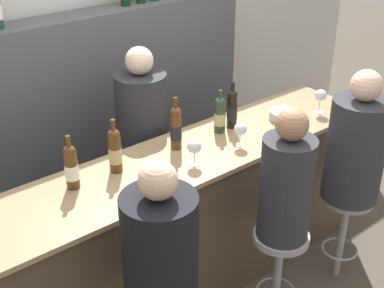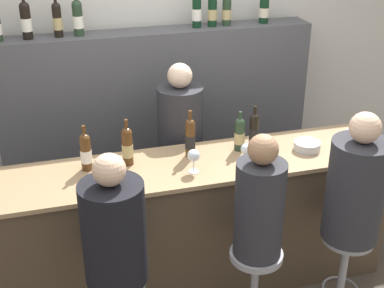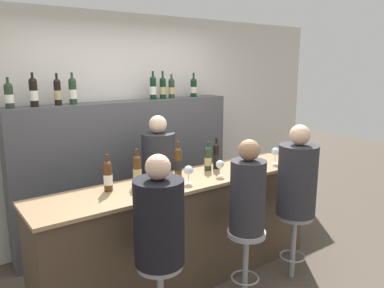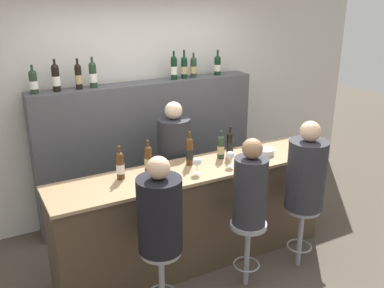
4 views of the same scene
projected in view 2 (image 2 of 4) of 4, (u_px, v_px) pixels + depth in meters
The scene contains 25 objects.
wall_back at pixel (151, 62), 4.59m from camera, with size 6.40×0.05×2.60m.
bar_counter at pixel (194, 225), 3.77m from camera, with size 2.78×0.60×1.00m.
back_bar_cabinet at pixel (158, 124), 4.61m from camera, with size 2.60×0.28×1.63m.
wine_bottle_counter_0 at pixel (86, 152), 3.42m from camera, with size 0.07×0.07×0.31m.
wine_bottle_counter_1 at pixel (127, 146), 3.48m from camera, with size 0.07×0.07×0.32m.
wine_bottle_counter_2 at pixel (190, 137), 3.58m from camera, with size 0.07×0.07×0.33m.
wine_bottle_counter_3 at pixel (240, 134), 3.68m from camera, with size 0.07×0.07×0.29m.
wine_bottle_counter_4 at pixel (254, 131), 3.70m from camera, with size 0.07×0.07×0.31m.
wine_bottle_backbar_1 at pixel (26, 20), 3.95m from camera, with size 0.08×0.08×0.33m.
wine_bottle_backbar_2 at pixel (57, 19), 4.01m from camera, with size 0.07×0.07×0.32m.
wine_bottle_backbar_3 at pixel (78, 18), 4.04m from camera, with size 0.08×0.08×0.32m.
wine_bottle_backbar_4 at pixel (197, 10), 4.28m from camera, with size 0.07×0.07×0.32m.
wine_bottle_backbar_5 at pixel (212, 10), 4.31m from camera, with size 0.08×0.08×0.33m.
wine_bottle_backbar_6 at pixel (227, 11), 4.34m from camera, with size 0.08×0.08×0.29m.
wine_bottle_backbar_7 at pixel (264, 9), 4.43m from camera, with size 0.08×0.08×0.30m.
wine_glass_0 at pixel (194, 156), 3.40m from camera, with size 0.08×0.08×0.16m.
wine_glass_1 at pixel (247, 150), 3.49m from camera, with size 0.08×0.08×0.15m.
wine_glass_2 at pixel (350, 134), 3.67m from camera, with size 0.08×0.08×0.17m.
metal_bowl at pixel (307, 146), 3.72m from camera, with size 0.19×0.19×0.06m.
guest_seated_left at pixel (114, 229), 2.91m from camera, with size 0.35×0.35×0.79m.
bar_stool_middle at pixel (255, 272), 3.33m from camera, with size 0.33×0.33×0.65m.
guest_seated_middle at pixel (260, 204), 3.11m from camera, with size 0.29×0.29×0.79m.
bar_stool_right at pixel (345, 254), 3.48m from camera, with size 0.33×0.33×0.65m.
guest_seated_right at pixel (356, 187), 3.26m from camera, with size 0.36×0.36×0.85m.
bartender at pixel (181, 166), 4.16m from camera, with size 0.34×0.34×1.53m.
Camera 2 is at (-0.88, -2.74, 2.67)m, focal length 50.00 mm.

